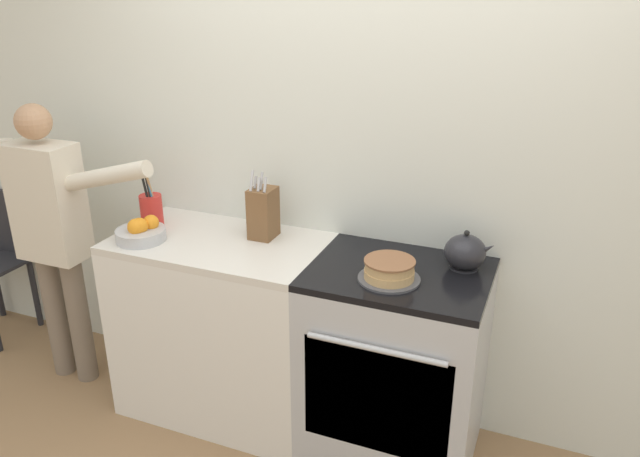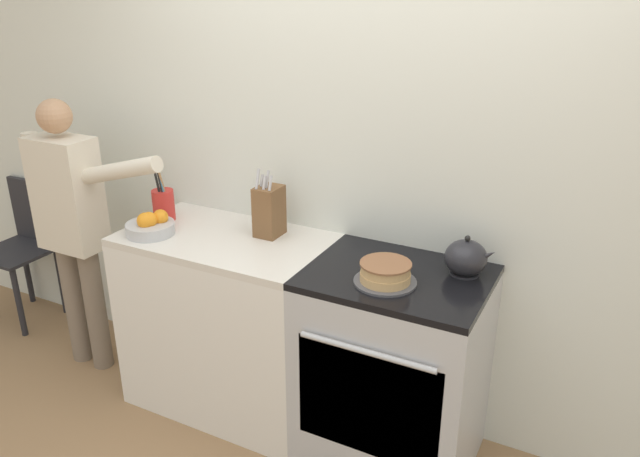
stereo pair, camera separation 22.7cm
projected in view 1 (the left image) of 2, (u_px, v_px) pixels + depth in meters
name	position (u px, v px, depth m)	size (l,w,h in m)	color
wall_back	(368.00, 158.00, 2.80)	(8.00, 0.04, 2.60)	silver
counter_cabinet	(224.00, 326.00, 3.07)	(0.99, 0.58, 0.92)	white
stove_range	(394.00, 365.00, 2.77)	(0.75, 0.61, 0.92)	#B7BABF
layer_cake	(389.00, 271.00, 2.50)	(0.25, 0.25, 0.09)	#4C4C51
tea_kettle	(466.00, 252.00, 2.59)	(0.21, 0.17, 0.17)	#232328
knife_block	(263.00, 212.00, 2.89)	(0.11, 0.13, 0.33)	brown
utensil_crock	(151.00, 209.00, 3.03)	(0.11, 0.11, 0.33)	red
fruit_bowl	(141.00, 232.00, 2.88)	(0.23, 0.23, 0.12)	#B7BABF
person_baker	(53.00, 225.00, 3.14)	(0.89, 0.20, 1.51)	#7A6B5B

